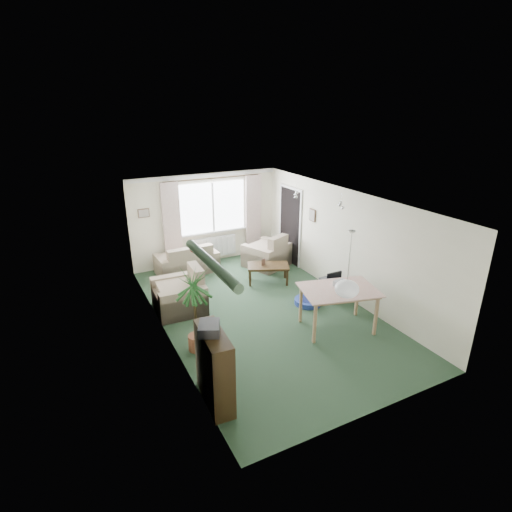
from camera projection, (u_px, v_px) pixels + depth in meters
name	position (u px, v px, depth m)	size (l,w,h in m)	color
ground	(263.00, 312.00, 8.30)	(6.50, 6.50, 0.00)	#28432D
window	(213.00, 207.00, 10.54)	(1.80, 0.03, 1.30)	white
curtain_rod	(213.00, 178.00, 10.19)	(2.60, 0.03, 0.03)	black
curtain_left	(172.00, 222.00, 10.05)	(0.45, 0.08, 2.00)	beige
curtain_right	(253.00, 211.00, 11.02)	(0.45, 0.08, 2.00)	beige
radiator	(215.00, 247.00, 10.90)	(1.20, 0.10, 0.55)	white
doorway	(290.00, 226.00, 10.61)	(0.03, 0.95, 2.00)	black
pendant_lamp	(347.00, 289.00, 5.94)	(0.36, 0.36, 0.36)	white
tinsel_garland	(211.00, 263.00, 4.76)	(1.60, 1.60, 0.12)	#196626
bauble_cluster_a	(296.00, 193.00, 8.80)	(0.20, 0.20, 0.20)	silver
bauble_cluster_b	(341.00, 202.00, 7.93)	(0.20, 0.20, 0.20)	silver
wall_picture_back	(144.00, 213.00, 9.76)	(0.28, 0.03, 0.22)	brown
wall_picture_right	(312.00, 215.00, 9.58)	(0.03, 0.24, 0.30)	brown
sofa	(187.00, 258.00, 10.14)	(1.52, 0.80, 0.76)	#BDB78F
armchair_corner	(266.00, 250.00, 10.52)	(1.00, 0.95, 0.90)	beige
armchair_left	(179.00, 290.00, 8.24)	(1.03, 0.97, 0.92)	beige
coffee_table	(268.00, 274.00, 9.63)	(0.98, 0.54, 0.44)	black
photo_frame	(263.00, 262.00, 9.53)	(0.12, 0.02, 0.16)	#4E3428
bookshelf	(214.00, 368.00, 5.63)	(0.31, 0.94, 1.14)	black
hifi_box	(209.00, 328.00, 5.41)	(0.28, 0.35, 0.14)	#37363B
houseplant	(195.00, 311.00, 6.77)	(0.66, 0.66, 1.54)	#1C5327
dining_table	(337.00, 309.00, 7.58)	(1.30, 0.87, 0.81)	tan
gift_box	(341.00, 284.00, 7.54)	(0.25, 0.18, 0.12)	#B1AFBA
tv_cube	(333.00, 289.00, 8.83)	(0.45, 0.49, 0.45)	#323236
pet_bed	(308.00, 301.00, 8.62)	(0.58, 0.58, 0.12)	#28229D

